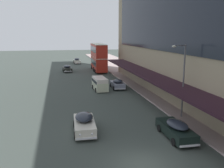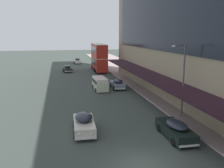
# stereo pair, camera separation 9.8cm
# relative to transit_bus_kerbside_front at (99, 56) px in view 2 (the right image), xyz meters

# --- Properties ---
(ground) EXTENTS (240.00, 240.00, 0.00)m
(ground) POSITION_rel_transit_bus_kerbside_front_xyz_m (-3.96, -42.87, -3.38)
(ground) COLOR #39413C
(transit_bus_kerbside_front) EXTENTS (2.92, 10.84, 6.28)m
(transit_bus_kerbside_front) POSITION_rel_transit_bus_kerbside_front_xyz_m (0.00, 0.00, 0.00)
(transit_bus_kerbside_front) COLOR #B2281C
(transit_bus_kerbside_front) RESTS_ON ground
(sedan_second_mid) EXTENTS (1.91, 4.26, 1.49)m
(sedan_second_mid) POSITION_rel_transit_bus_kerbside_front_xyz_m (-0.16, -19.46, -2.64)
(sedan_second_mid) COLOR slate
(sedan_second_mid) RESTS_ON ground
(sedan_second_near) EXTENTS (2.04, 4.63, 1.68)m
(sedan_second_near) POSITION_rel_transit_bus_kerbside_front_xyz_m (-7.19, -36.26, -2.56)
(sedan_second_near) COLOR beige
(sedan_second_near) RESTS_ON ground
(sedan_far_back) EXTENTS (2.13, 4.48, 1.48)m
(sedan_far_back) POSITION_rel_transit_bus_kerbside_front_xyz_m (-7.25, 0.15, -2.64)
(sedan_far_back) COLOR black
(sedan_far_back) RESTS_ON ground
(sedan_trailing_near) EXTENTS (2.00, 4.55, 1.63)m
(sedan_trailing_near) POSITION_rel_transit_bus_kerbside_front_xyz_m (-3.87, 15.63, -2.58)
(sedan_trailing_near) COLOR beige
(sedan_trailing_near) RESTS_ON ground
(sedan_trailing_mid) EXTENTS (1.90, 5.01, 1.51)m
(sedan_trailing_mid) POSITION_rel_transit_bus_kerbside_front_xyz_m (0.16, -39.12, -2.62)
(sedan_trailing_mid) COLOR black
(sedan_trailing_mid) RESTS_ON ground
(vw_van) EXTENTS (2.04, 4.62, 1.96)m
(vw_van) POSITION_rel_transit_bus_kerbside_front_xyz_m (-3.09, -19.97, -2.28)
(vw_van) COLOR beige
(vw_van) RESTS_ON ground
(street_lamp) EXTENTS (1.50, 0.28, 7.40)m
(street_lamp) POSITION_rel_transit_bus_kerbside_front_xyz_m (2.85, -34.66, 1.04)
(street_lamp) COLOR #4C4C51
(street_lamp) RESTS_ON sidewalk_kerb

